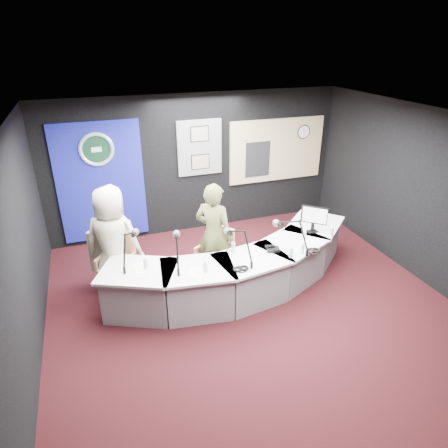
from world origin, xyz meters
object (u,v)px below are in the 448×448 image
object	(u,v)px
armchair_left	(116,263)
person_woman	(214,235)
person_man	(113,242)
armchair_right	(214,256)
broadcast_desk	(238,270)

from	to	relation	value
armchair_left	person_woman	distance (m)	1.61
person_man	armchair_right	bearing A→B (deg)	-163.94
armchair_left	person_man	size ratio (longest dim) A/B	0.58
broadcast_desk	person_woman	bearing A→B (deg)	129.26
armchair_left	person_man	distance (m)	0.38
broadcast_desk	armchair_left	size ratio (longest dim) A/B	4.27
armchair_right	person_woman	distance (m)	0.38
broadcast_desk	person_man	bearing A→B (deg)	161.76
broadcast_desk	armchair_right	bearing A→B (deg)	129.26
person_man	armchair_left	bearing A→B (deg)	-0.00
person_man	person_woman	size ratio (longest dim) A/B	1.03
armchair_left	armchair_right	size ratio (longest dim) A/B	1.06
armchair_right	person_woman	world-z (taller)	person_woman
armchair_left	armchair_right	distance (m)	1.57
person_man	broadcast_desk	bearing A→B (deg)	-172.85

